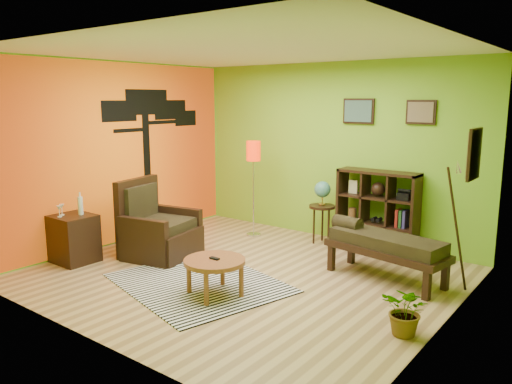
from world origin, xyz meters
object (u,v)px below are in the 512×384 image
Objects in this scene: side_cabinet at (74,238)px; floor_lamp at (253,160)px; coffee_table at (215,264)px; potted_plant at (407,316)px; armchair at (157,233)px; bench at (383,244)px; cube_shelf at (378,211)px; globe_table at (322,196)px.

floor_lamp is (1.15, 2.58, 0.93)m from side_cabinet.
potted_plant is at bearing 9.94° from coffee_table.
bench is at bearing 19.99° from armchair.
cube_shelf reaches higher than armchair.
floor_lamp is 1.30× the size of cube_shelf.
cube_shelf is 2.79m from potted_plant.
cube_shelf reaches higher than side_cabinet.
coffee_table is at bearing -87.84° from globe_table.
globe_table is (-0.10, 2.60, 0.37)m from coffee_table.
potted_plant is (4.49, 0.65, -0.14)m from side_cabinet.
floor_lamp is at bearing 166.22° from bench.
floor_lamp is 1.27m from globe_table.
floor_lamp is at bearing -164.98° from globe_table.
armchair is at bearing 176.50° from potted_plant.
potted_plant is (3.78, -0.23, -0.14)m from armchair.
side_cabinet is at bearing -151.90° from bench.
armchair is 1.99m from floor_lamp.
potted_plant is at bearing 8.26° from side_cabinet.
floor_lamp is (-1.21, 2.30, 0.89)m from coffee_table.
armchair is 2.57m from globe_table.
armchair is 0.92× the size of cube_shelf.
potted_plant is (0.81, -1.31, -0.26)m from bench.
cube_shelf is at bearing 11.25° from globe_table.
cube_shelf reaches higher than bench.
side_cabinet is 0.81× the size of cube_shelf.
bench is (3.67, 1.96, 0.12)m from side_cabinet.
potted_plant is at bearing -58.13° from bench.
bench is at bearing -33.12° from globe_table.
armchair is 3.79m from potted_plant.
floor_lamp is 4.00m from potted_plant.
globe_table is at bearing 134.93° from potted_plant.
bench is at bearing 52.09° from coffee_table.
cube_shelf is 0.75× the size of bench.
coffee_table is at bearing -170.06° from potted_plant.
bench reaches higher than coffee_table.
cube_shelf is at bearing 13.41° from floor_lamp.
armchair is at bearing -104.58° from floor_lamp.
coffee_table is 2.38m from side_cabinet.
floor_lamp is 0.98× the size of bench.
armchair is 0.69× the size of bench.
armchair is at bearing 159.98° from coffee_table.
floor_lamp is at bearing -166.59° from cube_shelf.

